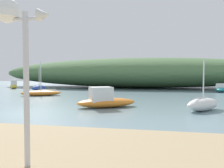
# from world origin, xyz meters

# --- Properties ---
(ground_plane) EXTENTS (120.00, 120.00, 0.00)m
(ground_plane) POSITION_xyz_m (0.00, 0.00, 0.00)
(ground_plane) COLOR gray
(distant_hill) EXTENTS (50.02, 14.55, 5.09)m
(distant_hill) POSITION_xyz_m (4.27, 27.68, 2.54)
(distant_hill) COLOR #517547
(distant_hill) RESTS_ON ground
(mast_structure) EXTENTS (1.26, 0.57, 3.59)m
(mast_structure) POSITION_xyz_m (4.30, -7.19, 3.20)
(mast_structure) COLOR silver
(mast_structure) RESTS_ON beach_sand
(sailboat_mid_channel) EXTENTS (1.54, 2.72, 3.11)m
(sailboat_mid_channel) POSITION_xyz_m (-8.48, 16.60, 0.40)
(sailboat_mid_channel) COLOR #2D4C9E
(sailboat_mid_channel) RESTS_ON ground
(motorboat_by_sandbar) EXTENTS (2.47, 4.01, 1.07)m
(motorboat_by_sandbar) POSITION_xyz_m (15.35, 19.28, 0.42)
(motorboat_by_sandbar) COLOR teal
(motorboat_by_sandbar) RESTS_ON ground
(motorboat_near_shore) EXTENTS (2.47, 2.56, 1.36)m
(motorboat_near_shore) POSITION_xyz_m (-15.17, 20.55, 0.49)
(motorboat_near_shore) COLOR gold
(motorboat_near_shore) RESTS_ON ground
(sailboat_off_point) EXTENTS (4.27, 3.05, 3.62)m
(sailboat_off_point) POSITION_xyz_m (-4.54, 9.95, 0.29)
(sailboat_off_point) COLOR orange
(sailboat_off_point) RESTS_ON ground
(motorboat_inner_mooring) EXTENTS (4.24, 3.31, 1.37)m
(motorboat_inner_mooring) POSITION_xyz_m (3.91, 3.05, 0.48)
(motorboat_inner_mooring) COLOR orange
(motorboat_inner_mooring) RESTS_ON ground
(sailboat_east_reach) EXTENTS (2.75, 2.97, 3.07)m
(sailboat_east_reach) POSITION_xyz_m (10.06, 2.86, 0.39)
(sailboat_east_reach) COLOR white
(sailboat_east_reach) RESTS_ON ground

